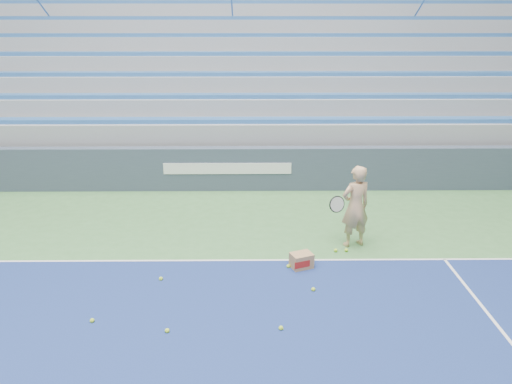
% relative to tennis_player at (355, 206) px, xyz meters
% --- Properties ---
extents(sponsor_barrier, '(30.00, 0.32, 1.10)m').
position_rel_tennis_player_xyz_m(sponsor_barrier, '(-2.55, 3.36, -0.25)').
color(sponsor_barrier, '#374354').
rests_on(sponsor_barrier, ground).
extents(bleachers, '(31.00, 9.15, 7.30)m').
position_rel_tennis_player_xyz_m(bleachers, '(-2.56, 9.08, 1.55)').
color(bleachers, gray).
rests_on(bleachers, ground).
extents(tennis_player, '(0.95, 0.90, 1.60)m').
position_rel_tennis_player_xyz_m(tennis_player, '(0.00, 0.00, 0.00)').
color(tennis_player, tan).
rests_on(tennis_player, ground).
extents(ball_box, '(0.44, 0.40, 0.27)m').
position_rel_tennis_player_xyz_m(ball_box, '(-1.08, -0.91, -0.67)').
color(ball_box, '#A0774D').
rests_on(ball_box, ground).
extents(tennis_ball_0, '(0.07, 0.07, 0.07)m').
position_rel_tennis_player_xyz_m(tennis_ball_0, '(-1.55, -2.77, -0.77)').
color(tennis_ball_0, '#BDE82F').
rests_on(tennis_ball_0, ground).
extents(tennis_ball_1, '(0.07, 0.07, 0.07)m').
position_rel_tennis_player_xyz_m(tennis_ball_1, '(-3.49, -1.34, -0.77)').
color(tennis_ball_1, '#BDE82F').
rests_on(tennis_ball_1, ground).
extents(tennis_ball_2, '(0.07, 0.07, 0.07)m').
position_rel_tennis_player_xyz_m(tennis_ball_2, '(-4.27, -2.56, -0.77)').
color(tennis_ball_2, '#BDE82F').
rests_on(tennis_ball_2, ground).
extents(tennis_ball_3, '(0.07, 0.07, 0.07)m').
position_rel_tennis_player_xyz_m(tennis_ball_3, '(-0.17, -0.28, -0.77)').
color(tennis_ball_3, '#BDE82F').
rests_on(tennis_ball_3, ground).
extents(tennis_ball_4, '(0.07, 0.07, 0.07)m').
position_rel_tennis_player_xyz_m(tennis_ball_4, '(-0.97, -1.71, -0.77)').
color(tennis_ball_4, '#BDE82F').
rests_on(tennis_ball_4, ground).
extents(tennis_ball_5, '(0.07, 0.07, 0.07)m').
position_rel_tennis_player_xyz_m(tennis_ball_5, '(-3.15, -2.81, -0.77)').
color(tennis_ball_5, '#BDE82F').
rests_on(tennis_ball_5, ground).
extents(tennis_ball_6, '(0.07, 0.07, 0.07)m').
position_rel_tennis_player_xyz_m(tennis_ball_6, '(-1.31, -0.92, -0.77)').
color(tennis_ball_6, '#BDE82F').
rests_on(tennis_ball_6, ground).
extents(tennis_ball_7, '(0.07, 0.07, 0.07)m').
position_rel_tennis_player_xyz_m(tennis_ball_7, '(-0.38, -0.29, -0.77)').
color(tennis_ball_7, '#BDE82F').
rests_on(tennis_ball_7, ground).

